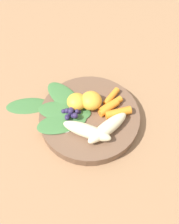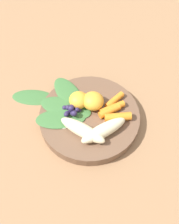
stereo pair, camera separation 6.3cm
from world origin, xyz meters
The scene contains 16 objects.
ground_plane centered at (0.00, 0.00, 0.00)m, with size 2.40×2.40×0.00m, color #99704C.
bowl centered at (0.00, 0.00, 0.01)m, with size 0.25×0.25×0.03m, color brown.
banana_peeled_left centered at (-0.06, 0.00, 0.04)m, with size 0.12×0.03×0.03m, color beige.
banana_peeled_right centered at (-0.04, 0.04, 0.04)m, with size 0.12×0.03×0.03m, color beige.
orange_segment_near centered at (0.04, 0.01, 0.05)m, with size 0.05×0.05×0.04m, color #F4A833.
orange_segment_far centered at (0.02, -0.02, 0.05)m, with size 0.05×0.05×0.04m, color #F4A833.
carrot_front centered at (-0.05, -0.05, 0.04)m, with size 0.02×0.02×0.06m, color orange.
carrot_mid_left centered at (-0.02, -0.04, 0.04)m, with size 0.02×0.02×0.06m, color orange.
carrot_mid_right centered at (-0.02, -0.05, 0.04)m, with size 0.02×0.02×0.06m, color orange.
carrot_rear centered at (0.00, -0.07, 0.04)m, with size 0.02×0.02×0.06m, color orange.
blueberry_pile centered at (0.03, 0.04, 0.04)m, with size 0.05×0.05×0.03m.
coconut_shred_patch centered at (0.01, 0.06, 0.03)m, with size 0.04×0.04×0.00m, color white.
kale_leaf_left centered at (0.08, 0.01, 0.03)m, with size 0.12×0.06×0.01m, color #3D7038.
kale_leaf_right centered at (0.05, 0.04, 0.03)m, with size 0.13×0.06×0.01m, color #3D7038.
kale_leaf_rear centered at (0.02, 0.07, 0.03)m, with size 0.12×0.06×0.01m, color #3D7038.
kale_leaf_stray centered at (0.14, 0.09, 0.00)m, with size 0.11×0.05×0.01m, color #3D7038.
Camera 2 is at (-0.30, 0.18, 0.56)m, focal length 42.37 mm.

